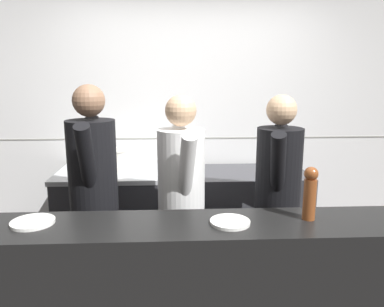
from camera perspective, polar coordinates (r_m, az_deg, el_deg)
name	(u,v)px	position (r m, az deg, el deg)	size (l,w,h in m)	color
wall_back_tiled	(190,123)	(3.80, -0.24, 4.66)	(8.00, 0.06, 2.60)	white
oven_range	(127,217)	(3.64, -9.95, -9.55)	(1.21, 0.71, 0.92)	#38383D
prep_counter	(249,217)	(3.69, 8.74, -9.49)	(1.04, 0.65, 0.89)	#38383D
pass_counter	(191,302)	(2.35, -0.10, -21.65)	(3.03, 0.45, 0.97)	black
stock_pot	(115,159)	(3.51, -11.64, -0.87)	(0.23, 0.23, 0.19)	beige
mixing_bowl_steel	(271,168)	(3.54, 11.99, -2.22)	(0.28, 0.28, 0.08)	#B7BABF
plated_dish_main	(33,222)	(2.30, -23.10, -9.59)	(0.24, 0.24, 0.02)	white
plated_dish_appetiser	(230,222)	(2.13, 5.81, -10.35)	(0.22, 0.22, 0.02)	white
pepper_mill	(310,192)	(2.23, 17.54, -5.64)	(0.08, 0.08, 0.31)	brown
chef_head_cook	(94,190)	(2.83, -14.74, -5.40)	(0.37, 0.75, 1.72)	black
chef_sous	(181,197)	(2.71, -1.64, -6.66)	(0.38, 0.72, 1.65)	black
chef_line	(277,193)	(2.87, 12.89, -5.94)	(0.42, 0.71, 1.64)	black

